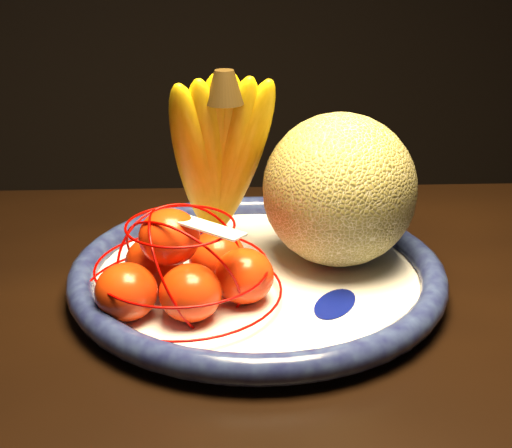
{
  "coord_description": "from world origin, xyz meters",
  "views": [
    {
      "loc": [
        0.16,
        -0.66,
        1.14
      ],
      "look_at": [
        0.26,
        0.03,
        0.85
      ],
      "focal_mm": 50.0,
      "sensor_mm": 36.0,
      "label": 1
    }
  ],
  "objects": [
    {
      "name": "price_tag",
      "position": [
        0.2,
        -0.05,
        0.88
      ],
      "size": [
        0.07,
        0.06,
        0.01
      ],
      "primitive_type": "cube",
      "rotation": [
        -0.14,
        0.1,
        -0.61
      ],
      "color": "white",
      "rests_on": "mandarin_bag"
    },
    {
      "name": "banana_bunch",
      "position": [
        0.22,
        0.1,
        0.91
      ],
      "size": [
        0.15,
        0.14,
        0.23
      ],
      "rotation": [
        0.0,
        0.0,
        0.1
      ],
      "color": "yellow",
      "rests_on": "fruit_bowl"
    },
    {
      "name": "cantaloupe",
      "position": [
        0.35,
        0.04,
        0.88
      ],
      "size": [
        0.17,
        0.17,
        0.17
      ],
      "primitive_type": "sphere",
      "color": "olive",
      "rests_on": "fruit_bowl"
    },
    {
      "name": "mandarin_bag",
      "position": [
        0.18,
        -0.03,
        0.83
      ],
      "size": [
        0.2,
        0.2,
        0.13
      ],
      "rotation": [
        0.0,
        0.0,
        0.01
      ],
      "color": "#FF2F00",
      "rests_on": "fruit_bowl"
    },
    {
      "name": "fruit_bowl",
      "position": [
        0.26,
        0.02,
        0.8
      ],
      "size": [
        0.4,
        0.4,
        0.03
      ],
      "rotation": [
        0.0,
        0.0,
        0.34
      ],
      "color": "white",
      "rests_on": "dining_table"
    }
  ]
}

